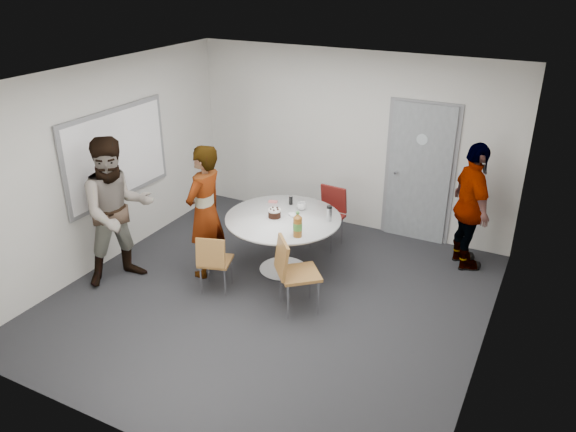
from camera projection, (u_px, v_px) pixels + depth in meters
The scene contains 15 objects.
floor at pixel (271, 299), 6.99m from camera, with size 5.00×5.00×0.00m, color black.
ceiling at pixel (268, 80), 5.86m from camera, with size 5.00×5.00×0.00m, color silver.
wall_back at pixel (350, 141), 8.44m from camera, with size 5.00×5.00×0.00m, color silver.
wall_left at pixel (105, 165), 7.46m from camera, with size 5.00×5.00×0.00m, color silver.
wall_right at pixel (497, 245), 5.39m from camera, with size 5.00×5.00×0.00m, color silver.
wall_front at pixel (116, 309), 4.41m from camera, with size 5.00×5.00×0.00m, color silver.
door at pixel (419, 173), 8.11m from camera, with size 1.02×0.17×2.12m.
whiteboard at pixel (117, 154), 7.57m from camera, with size 0.04×1.90×1.25m.
table at pixel (284, 225), 7.33m from camera, with size 1.51×1.51×1.12m.
chair_near_left at pixel (213, 259), 6.92m from camera, with size 0.48×0.51×0.80m.
chair_near_right at pixel (292, 268), 6.53m from camera, with size 0.66×0.65×0.95m.
chair_far at pixel (330, 210), 8.13m from camera, with size 0.45×0.49×0.88m.
person_main at pixel (205, 212), 7.22m from camera, with size 0.65×0.43×1.78m, color #A5C6EA.
person_left at pixel (118, 211), 7.05m from camera, with size 0.94×0.73×1.93m, color white.
person_right at pixel (471, 207), 7.39m from camera, with size 1.03×0.43×1.75m, color black.
Camera 1 is at (2.89, -5.17, 3.86)m, focal length 35.00 mm.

